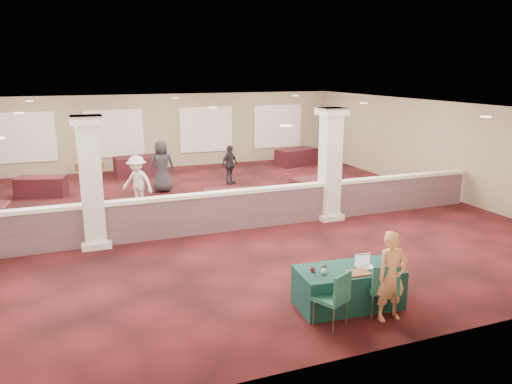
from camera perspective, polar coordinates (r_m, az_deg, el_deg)
name	(u,v)px	position (r m, az deg, el deg)	size (l,w,h in m)	color
ground	(215,215)	(14.96, -4.71, -2.66)	(16.00, 16.00, 0.00)	#4C1316
wall_back	(162,131)	(22.29, -10.72, 6.83)	(16.00, 0.04, 3.20)	gray
wall_front	(370,256)	(7.51, 12.89, -7.13)	(16.00, 0.04, 3.20)	gray
wall_right	(435,147)	(18.47, 19.80, 4.83)	(0.04, 16.00, 3.20)	gray
ceiling	(213,107)	(14.38, -4.97, 9.66)	(16.00, 16.00, 0.02)	silver
partition_wall	(231,210)	(13.42, -2.93, -2.04)	(15.60, 0.28, 1.10)	#54383E
column_left	(91,181)	(12.55, -18.34, 1.17)	(0.72, 0.72, 3.20)	beige
column_right	(330,163)	(14.37, 8.46, 3.27)	(0.72, 0.72, 3.20)	beige
sconce_left	(77,167)	(12.47, -19.75, 2.68)	(0.12, 0.12, 0.18)	brown
sconce_right	(102,166)	(12.50, -17.19, 2.90)	(0.12, 0.12, 0.18)	brown
near_table	(348,287)	(9.45, 10.48, -10.64)	(1.89, 0.94, 0.72)	#103C3A
conf_chair_main	(384,286)	(9.10, 14.38, -10.33)	(0.64, 0.64, 0.99)	#1B5049
conf_chair_side	(335,295)	(8.62, 9.07, -11.50)	(0.66, 0.66, 0.98)	#1B5049
woman	(392,276)	(8.97, 15.24, -9.28)	(0.57, 0.38, 1.59)	#EE9467
far_table_front_center	(231,200)	(15.32, -2.90, -0.95)	(1.63, 0.82, 0.66)	black
far_table_front_right	(317,188)	(16.95, 6.95, 0.49)	(1.74, 0.87, 0.70)	black
far_table_back_left	(41,186)	(18.66, -23.31, 0.60)	(1.61, 0.81, 0.65)	black
far_table_back_center	(140,166)	(20.82, -13.09, 2.88)	(1.99, 0.99, 0.81)	black
far_table_back_right	(296,157)	(22.68, 4.63, 4.01)	(1.83, 0.92, 0.74)	black
attendee_b	(137,182)	(15.95, -13.41, 1.12)	(1.06, 0.49, 1.66)	beige
attendee_c	(230,165)	(18.86, -3.04, 3.16)	(0.87, 0.41, 1.48)	black
attendee_d	(162,166)	(17.86, -10.71, 2.91)	(0.91, 0.49, 1.84)	black
laptop_base	(365,267)	(9.40, 12.36, -8.42)	(0.33, 0.23, 0.02)	silver
laptop_screen	(362,259)	(9.45, 12.06, -7.51)	(0.33, 0.01, 0.22)	silver
screen_glow	(362,260)	(9.45, 12.07, -7.61)	(0.30, 0.00, 0.19)	silver
knitting	(358,273)	(9.12, 11.58, -9.03)	(0.40, 0.30, 0.03)	#CD5E20
yarn_cream	(324,271)	(8.98, 7.74, -8.97)	(0.11, 0.11, 0.11)	beige
yarn_red	(313,269)	(9.05, 6.48, -8.78)	(0.10, 0.10, 0.10)	#5A1213
yarn_grey	(324,266)	(9.20, 7.75, -8.41)	(0.10, 0.10, 0.10)	#49494E
scissors	(389,270)	(9.38, 14.91, -8.62)	(0.12, 0.03, 0.01)	#B52513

